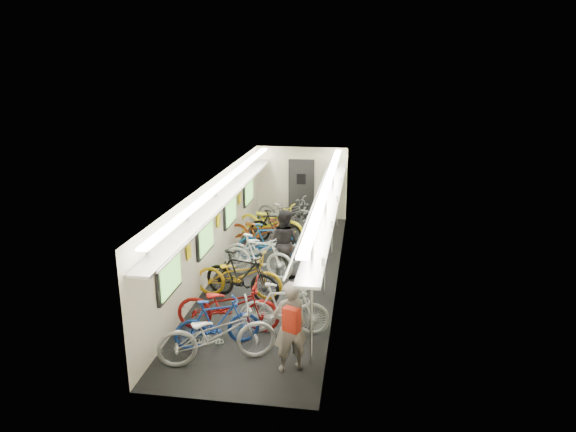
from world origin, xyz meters
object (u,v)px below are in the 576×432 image
(passenger_near, at_px, (290,327))
(backpack, at_px, (291,320))
(bicycle_1, at_px, (217,323))
(bicycle_0, at_px, (217,334))
(passenger_mid, at_px, (284,242))

(passenger_near, bearing_deg, backpack, 73.96)
(bicycle_1, xyz_separation_m, backpack, (1.53, -1.19, 0.81))
(bicycle_0, height_order, passenger_mid, passenger_mid)
(bicycle_0, distance_m, passenger_near, 1.31)
(bicycle_1, relative_size, passenger_near, 0.97)
(passenger_mid, distance_m, backpack, 4.77)
(bicycle_0, distance_m, bicycle_1, 0.52)
(passenger_mid, bearing_deg, bicycle_0, 104.22)
(bicycle_0, relative_size, passenger_near, 1.27)
(passenger_near, relative_size, backpack, 4.26)
(bicycle_0, relative_size, bicycle_1, 1.31)
(bicycle_1, height_order, passenger_mid, passenger_mid)
(passenger_near, height_order, backpack, passenger_near)
(passenger_near, xyz_separation_m, backpack, (0.11, -0.64, 0.47))
(passenger_mid, bearing_deg, bicycle_1, 100.96)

